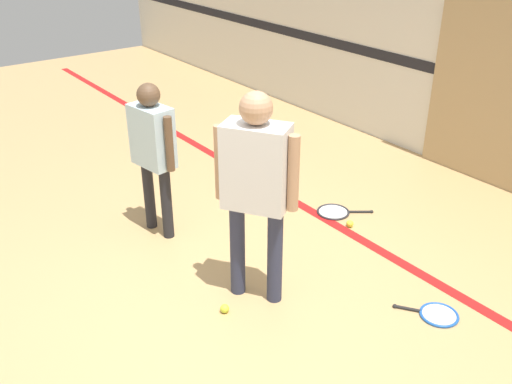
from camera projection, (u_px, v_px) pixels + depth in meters
ground_plane at (244, 297)px, 4.27m from camera, size 16.00×16.00×0.00m
floor_stripe at (364, 241)px, 4.97m from camera, size 14.40×0.10×0.01m
person_instructor at (256, 178)px, 3.86m from camera, size 0.52×0.45×1.58m
person_student_left at (153, 144)px, 4.75m from camera, size 0.51×0.27×1.36m
racket_spare_on_floor at (335, 212)px, 5.43m from camera, size 0.46×0.53×0.03m
racket_second_spare at (437, 314)px, 4.08m from camera, size 0.47×0.39×0.03m
tennis_ball_near_instructor at (225, 308)px, 4.10m from camera, size 0.07×0.07×0.07m
tennis_ball_by_spare_racket at (350, 224)px, 5.18m from camera, size 0.07×0.07×0.07m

